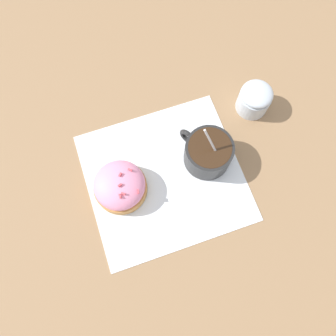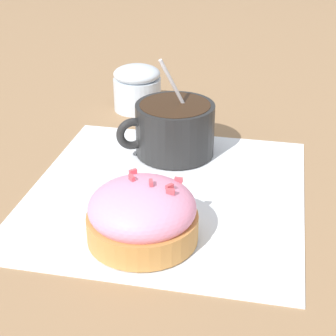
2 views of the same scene
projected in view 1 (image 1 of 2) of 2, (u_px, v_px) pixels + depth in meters
The scene contains 5 objects.
ground_plane at pixel (165, 177), 0.62m from camera, with size 3.00×3.00×0.00m, color #93704C.
paper_napkin at pixel (165, 177), 0.62m from camera, with size 0.30×0.28×0.00m.
coffee_cup at pixel (208, 152), 0.60m from camera, with size 0.09×0.10×0.11m.
frosted_pastry at pixel (120, 186), 0.59m from camera, with size 0.10×0.10×0.06m.
sugar_bowl at pixel (255, 99), 0.64m from camera, with size 0.06×0.06×0.06m.
Camera 1 is at (0.04, 0.17, 0.60)m, focal length 35.00 mm.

